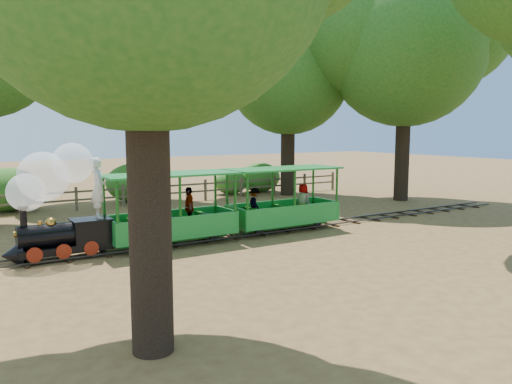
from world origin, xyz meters
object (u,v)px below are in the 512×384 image
carriage_front (170,217)px  fence (186,189)px  locomotive (55,193)px  carriage_rear (282,207)px

carriage_front → fence: (4.08, 8.04, -0.27)m
locomotive → fence: bearing=47.8°
carriage_rear → fence: 7.99m
fence → carriage_front: bearing=-116.9°
carriage_front → fence: 9.02m
locomotive → fence: 10.77m
carriage_rear → fence: bearing=89.5°
locomotive → carriage_front: size_ratio=0.80×
locomotive → carriage_front: (3.12, -0.11, -0.90)m
carriage_rear → carriage_front: bearing=-179.2°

